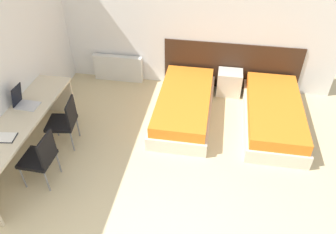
{
  "coord_description": "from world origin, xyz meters",
  "views": [
    {
      "loc": [
        0.64,
        -1.54,
        3.6
      ],
      "look_at": [
        0.0,
        2.25,
        0.55
      ],
      "focal_mm": 35.0,
      "sensor_mm": 36.0,
      "label": 1
    }
  ],
  "objects_px": {
    "chair_near_laptop": "(64,120)",
    "nightstand": "(229,83)",
    "bed_near_window": "(184,106)",
    "laptop": "(24,102)",
    "bed_near_door": "(273,114)",
    "chair_near_notebook": "(41,157)"
  },
  "relations": [
    {
      "from": "chair_near_laptop",
      "to": "nightstand",
      "type": "bearing_deg",
      "value": 29.07
    },
    {
      "from": "bed_near_window",
      "to": "chair_near_laptop",
      "type": "bearing_deg",
      "value": -148.94
    },
    {
      "from": "chair_near_laptop",
      "to": "laptop",
      "type": "distance_m",
      "value": 0.63
    },
    {
      "from": "bed_near_window",
      "to": "nightstand",
      "type": "height_order",
      "value": "nightstand"
    },
    {
      "from": "bed_near_window",
      "to": "nightstand",
      "type": "distance_m",
      "value": 1.12
    },
    {
      "from": "nightstand",
      "to": "chair_near_laptop",
      "type": "xyz_separation_m",
      "value": [
        -2.47,
        -1.86,
        0.23
      ]
    },
    {
      "from": "bed_near_window",
      "to": "chair_near_laptop",
      "type": "relative_size",
      "value": 2.44
    },
    {
      "from": "bed_near_door",
      "to": "nightstand",
      "type": "relative_size",
      "value": 4.22
    },
    {
      "from": "bed_near_door",
      "to": "chair_near_notebook",
      "type": "bearing_deg",
      "value": -150.69
    },
    {
      "from": "nightstand",
      "to": "bed_near_door",
      "type": "bearing_deg",
      "value": -47.59
    },
    {
      "from": "bed_near_window",
      "to": "chair_near_notebook",
      "type": "height_order",
      "value": "chair_near_notebook"
    },
    {
      "from": "chair_near_notebook",
      "to": "chair_near_laptop",
      "type": "bearing_deg",
      "value": 91.13
    },
    {
      "from": "bed_near_window",
      "to": "laptop",
      "type": "distance_m",
      "value": 2.57
    },
    {
      "from": "chair_near_laptop",
      "to": "laptop",
      "type": "height_order",
      "value": "laptop"
    },
    {
      "from": "nightstand",
      "to": "chair_near_notebook",
      "type": "height_order",
      "value": "chair_near_notebook"
    },
    {
      "from": "bed_near_window",
      "to": "chair_near_notebook",
      "type": "bearing_deg",
      "value": -133.37
    },
    {
      "from": "bed_near_door",
      "to": "nightstand",
      "type": "height_order",
      "value": "nightstand"
    },
    {
      "from": "nightstand",
      "to": "laptop",
      "type": "height_order",
      "value": "laptop"
    },
    {
      "from": "bed_near_window",
      "to": "nightstand",
      "type": "relative_size",
      "value": 4.22
    },
    {
      "from": "chair_near_notebook",
      "to": "bed_near_window",
      "type": "bearing_deg",
      "value": 47.72
    },
    {
      "from": "nightstand",
      "to": "bed_near_window",
      "type": "bearing_deg",
      "value": -132.41
    },
    {
      "from": "bed_near_door",
      "to": "chair_near_notebook",
      "type": "distance_m",
      "value": 3.71
    }
  ]
}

